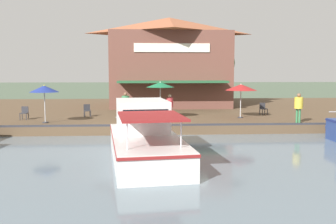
# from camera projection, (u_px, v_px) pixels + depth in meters

# --- Properties ---
(ground_plane) EXTENTS (220.00, 220.00, 0.00)m
(ground_plane) POSITION_uv_depth(u_px,v_px,m) (145.00, 137.00, 21.41)
(ground_plane) COLOR #4C5B47
(quay_deck) EXTENTS (22.00, 56.00, 0.60)m
(quay_deck) POSITION_uv_depth(u_px,v_px,m) (145.00, 111.00, 32.29)
(quay_deck) COLOR brown
(quay_deck) RESTS_ON ground
(quay_edge_fender) EXTENTS (0.20, 50.40, 0.10)m
(quay_edge_fender) POSITION_uv_depth(u_px,v_px,m) (145.00, 125.00, 21.44)
(quay_edge_fender) COLOR #2D2D33
(quay_edge_fender) RESTS_ON quay_deck
(waterfront_restaurant) EXTENTS (9.30, 10.79, 7.96)m
(waterfront_restaurant) POSITION_uv_depth(u_px,v_px,m) (169.00, 61.00, 34.03)
(waterfront_restaurant) COLOR brown
(waterfront_restaurant) RESTS_ON quay_deck
(patio_umbrella_near_quay_edge) EXTENTS (1.82, 1.82, 2.46)m
(patio_umbrella_near_quay_edge) POSITION_uv_depth(u_px,v_px,m) (160.00, 85.00, 24.40)
(patio_umbrella_near_quay_edge) COLOR #B7B7B7
(patio_umbrella_near_quay_edge) RESTS_ON quay_deck
(patio_umbrella_by_entrance) EXTENTS (2.12, 2.12, 2.30)m
(patio_umbrella_by_entrance) POSITION_uv_depth(u_px,v_px,m) (241.00, 87.00, 24.99)
(patio_umbrella_by_entrance) COLOR #B7B7B7
(patio_umbrella_by_entrance) RESTS_ON quay_deck
(patio_umbrella_mid_patio_left) EXTENTS (1.74, 1.74, 2.31)m
(patio_umbrella_mid_patio_left) POSITION_uv_depth(u_px,v_px,m) (44.00, 89.00, 22.50)
(patio_umbrella_mid_patio_left) COLOR #B7B7B7
(patio_umbrella_mid_patio_left) RESTS_ON quay_deck
(cafe_chair_mid_patio) EXTENTS (0.45, 0.45, 0.85)m
(cafe_chair_mid_patio) POSITION_uv_depth(u_px,v_px,m) (24.00, 112.00, 24.25)
(cafe_chair_mid_patio) COLOR #2D2D33
(cafe_chair_mid_patio) RESTS_ON quay_deck
(cafe_chair_far_corner_seat) EXTENTS (0.55, 0.55, 0.85)m
(cafe_chair_far_corner_seat) POSITION_uv_depth(u_px,v_px,m) (87.00, 110.00, 25.82)
(cafe_chair_far_corner_seat) COLOR #2D2D33
(cafe_chair_far_corner_seat) RESTS_ON quay_deck
(cafe_chair_under_first_umbrella) EXTENTS (0.49, 0.49, 0.85)m
(cafe_chair_under_first_umbrella) POSITION_uv_depth(u_px,v_px,m) (164.00, 114.00, 23.19)
(cafe_chair_under_first_umbrella) COLOR #2D2D33
(cafe_chair_under_first_umbrella) RESTS_ON quay_deck
(cafe_chair_facing_river) EXTENTS (0.51, 0.51, 0.85)m
(cafe_chair_facing_river) POSITION_uv_depth(u_px,v_px,m) (263.00, 108.00, 27.09)
(cafe_chair_facing_river) COLOR #2D2D33
(cafe_chair_facing_river) RESTS_ON quay_deck
(cafe_chair_back_row_seat) EXTENTS (0.54, 0.54, 0.85)m
(cafe_chair_back_row_seat) POSITION_uv_depth(u_px,v_px,m) (131.00, 109.00, 26.22)
(cafe_chair_back_row_seat) COLOR #2D2D33
(cafe_chair_back_row_seat) RESTS_ON quay_deck
(person_at_quay_edge) EXTENTS (0.50, 0.50, 1.77)m
(person_at_quay_edge) POSITION_uv_depth(u_px,v_px,m) (126.00, 102.00, 24.23)
(person_at_quay_edge) COLOR orange
(person_at_quay_edge) RESTS_ON quay_deck
(person_near_entrance) EXTENTS (0.45, 0.45, 1.60)m
(person_near_entrance) POSITION_uv_depth(u_px,v_px,m) (170.00, 104.00, 24.71)
(person_near_entrance) COLOR #B23338
(person_near_entrance) RESTS_ON quay_deck
(person_mid_patio) EXTENTS (0.51, 0.51, 1.80)m
(person_mid_patio) POSITION_uv_depth(u_px,v_px,m) (299.00, 104.00, 22.65)
(person_mid_patio) COLOR #337547
(person_mid_patio) RESTS_ON quay_deck
(motorboat_far_downstream) EXTENTS (9.00, 3.62, 2.38)m
(motorboat_far_downstream) POSITION_uv_depth(u_px,v_px,m) (143.00, 136.00, 16.31)
(motorboat_far_downstream) COLOR silver
(motorboat_far_downstream) RESTS_ON river_water
(tree_downstream_bank) EXTENTS (3.46, 3.30, 5.70)m
(tree_downstream_bank) POSITION_uv_depth(u_px,v_px,m) (219.00, 64.00, 40.78)
(tree_downstream_bank) COLOR brown
(tree_downstream_bank) RESTS_ON quay_deck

